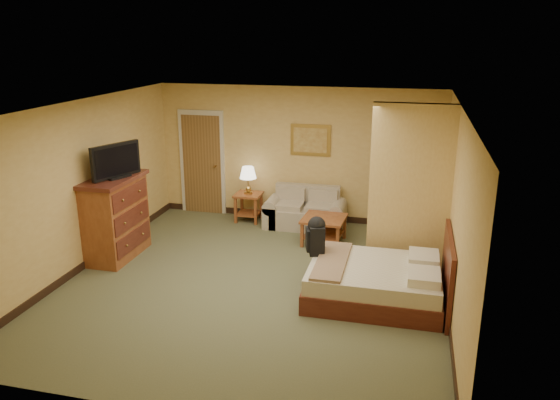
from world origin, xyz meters
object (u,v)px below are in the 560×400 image
(dresser, at_px, (115,217))
(loveseat, at_px, (305,214))
(bed, at_px, (379,281))
(coffee_table, at_px, (324,225))

(dresser, bearing_deg, loveseat, 38.06)
(loveseat, xyz_separation_m, dresser, (-2.73, -2.14, 0.43))
(bed, bearing_deg, coffee_table, 119.49)
(loveseat, bearing_deg, dresser, -141.94)
(coffee_table, relative_size, bed, 0.41)
(loveseat, xyz_separation_m, bed, (1.57, -2.67, 0.02))
(bed, bearing_deg, dresser, 173.00)
(dresser, height_order, bed, dresser)
(dresser, bearing_deg, bed, -7.00)
(bed, bearing_deg, loveseat, 120.46)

